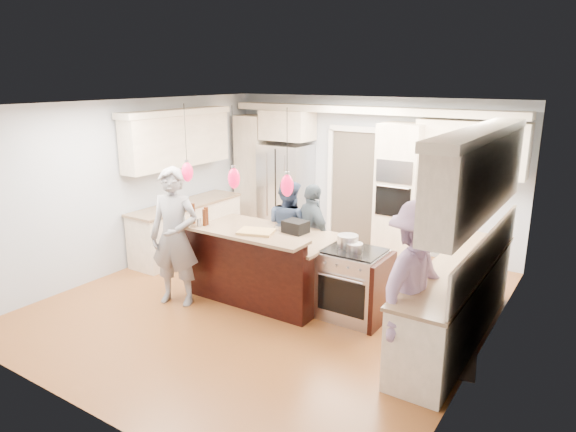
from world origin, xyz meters
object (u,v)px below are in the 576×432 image
at_px(person_bar_end, 175,237).
at_px(person_far_left, 288,229).
at_px(island_range, 355,285).
at_px(refrigerator, 286,191).
at_px(kitchen_island, 263,263).

distance_m(person_bar_end, person_far_left, 1.80).
relative_size(island_range, person_far_left, 0.59).
bearing_deg(refrigerator, kitchen_island, -63.10).
relative_size(kitchen_island, person_bar_end, 1.11).
bearing_deg(refrigerator, person_bar_end, -82.40).
relative_size(person_bar_end, person_far_left, 1.22).
distance_m(refrigerator, person_bar_end, 3.44).
xyz_separation_m(kitchen_island, person_far_left, (-0.07, 0.78, 0.29)).
height_order(refrigerator, island_range, refrigerator).
bearing_deg(kitchen_island, person_far_left, 95.22).
height_order(island_range, person_far_left, person_far_left).
height_order(refrigerator, person_bar_end, person_bar_end).
bearing_deg(person_far_left, kitchen_island, 106.99).
distance_m(kitchen_island, person_far_left, 0.83).
height_order(kitchen_island, person_far_left, person_far_left).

